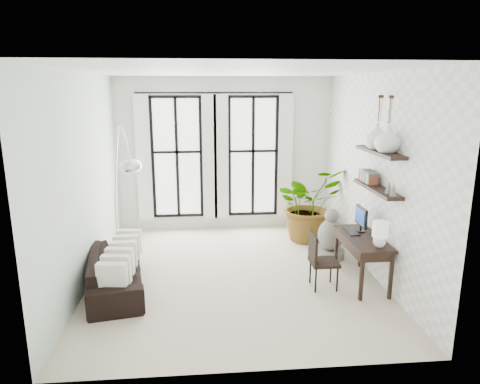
{
  "coord_description": "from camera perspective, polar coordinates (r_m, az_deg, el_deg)",
  "views": [
    {
      "loc": [
        -0.47,
        -6.47,
        2.93
      ],
      "look_at": [
        0.13,
        0.3,
        1.31
      ],
      "focal_mm": 32.0,
      "sensor_mm": 36.0,
      "label": 1
    }
  ],
  "objects": [
    {
      "name": "wall_right",
      "position": [
        7.14,
        17.41,
        2.08
      ],
      "size": [
        0.0,
        5.0,
        5.0
      ],
      "primitive_type": "plane",
      "rotation": [
        1.57,
        0.0,
        -1.57
      ],
      "color": "white",
      "rests_on": "floor"
    },
    {
      "name": "wall_shelves",
      "position": [
        6.67,
        17.79,
        2.4
      ],
      "size": [
        0.25,
        1.3,
        0.6
      ],
      "color": "black",
      "rests_on": "wall_right"
    },
    {
      "name": "vase_a",
      "position": [
        6.33,
        19.13,
        6.68
      ],
      "size": [
        0.37,
        0.37,
        0.38
      ],
      "primitive_type": "imported",
      "color": "white",
      "rests_on": "shelf_upper"
    },
    {
      "name": "windows",
      "position": [
        9.01,
        -3.31,
        4.66
      ],
      "size": [
        3.26,
        0.13,
        2.65
      ],
      "color": "white",
      "rests_on": "wall_back"
    },
    {
      "name": "wall_back",
      "position": [
        9.08,
        -2.06,
        5.0
      ],
      "size": [
        4.5,
        0.0,
        4.5
      ],
      "primitive_type": "plane",
      "rotation": [
        1.57,
        0.0,
        0.0
      ],
      "color": "white",
      "rests_on": "floor"
    },
    {
      "name": "arc_lamp",
      "position": [
        6.7,
        -15.59,
        3.63
      ],
      "size": [
        0.74,
        1.06,
        2.43
      ],
      "color": "silver",
      "rests_on": "floor"
    },
    {
      "name": "floor",
      "position": [
        7.12,
        -0.86,
        -10.87
      ],
      "size": [
        5.0,
        5.0,
        0.0
      ],
      "primitive_type": "plane",
      "color": "beige",
      "rests_on": "ground"
    },
    {
      "name": "wall_left",
      "position": [
        6.84,
        -20.06,
        1.4
      ],
      "size": [
        0.0,
        5.0,
        5.0
      ],
      "primitive_type": "plane",
      "rotation": [
        1.57,
        0.0,
        1.57
      ],
      "color": "silver",
      "rests_on": "floor"
    },
    {
      "name": "ceiling",
      "position": [
        6.49,
        -0.96,
        15.82
      ],
      "size": [
        5.0,
        5.0,
        0.0
      ],
      "primitive_type": "plane",
      "color": "white",
      "rests_on": "wall_back"
    },
    {
      "name": "buddha",
      "position": [
        7.8,
        11.99,
        -5.93
      ],
      "size": [
        0.51,
        0.51,
        0.91
      ],
      "color": "gray",
      "rests_on": "floor"
    },
    {
      "name": "vase_b",
      "position": [
        6.69,
        17.75,
        7.11
      ],
      "size": [
        0.37,
        0.37,
        0.38
      ],
      "primitive_type": "imported",
      "color": "white",
      "rests_on": "shelf_upper"
    },
    {
      "name": "plant",
      "position": [
        8.58,
        9.05,
        -1.57
      ],
      "size": [
        1.67,
        1.58,
        1.47
      ],
      "primitive_type": "imported",
      "rotation": [
        0.0,
        0.0,
        0.41
      ],
      "color": "#2D7228",
      "rests_on": "floor"
    },
    {
      "name": "throw_pillows",
      "position": [
        6.68,
        -15.5,
        -8.41
      ],
      "size": [
        0.4,
        1.52,
        0.4
      ],
      "color": "white",
      "rests_on": "sofa"
    },
    {
      "name": "sofa",
      "position": [
        6.78,
        -16.23,
        -10.14
      ],
      "size": [
        1.08,
        2.01,
        0.56
      ],
      "primitive_type": "imported",
      "rotation": [
        0.0,
        0.0,
        1.75
      ],
      "color": "black",
      "rests_on": "floor"
    },
    {
      "name": "desk_chair",
      "position": [
        6.58,
        10.52,
        -8.56
      ],
      "size": [
        0.41,
        0.41,
        0.86
      ],
      "rotation": [
        0.0,
        0.0,
        0.0
      ],
      "color": "black",
      "rests_on": "floor"
    },
    {
      "name": "desk",
      "position": [
        6.79,
        16.18,
        -6.26
      ],
      "size": [
        0.54,
        1.26,
        1.14
      ],
      "color": "black",
      "rests_on": "floor"
    }
  ]
}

